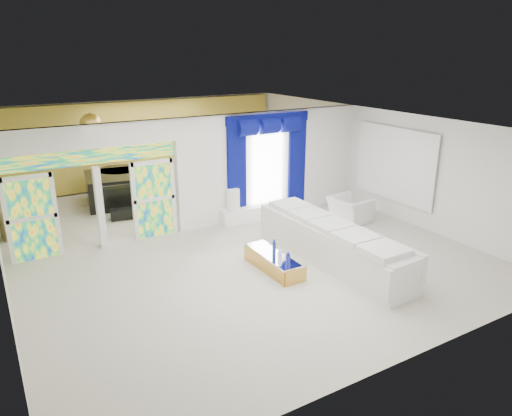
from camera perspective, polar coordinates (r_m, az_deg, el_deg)
floor at (r=12.23m, az=-4.07°, el=-3.57°), size 12.00×12.00×0.00m
dividing_wall at (r=13.61m, az=2.04°, el=5.41°), size 5.70×0.18×3.00m
dividing_header at (r=11.53m, az=-19.60°, el=8.16°), size 4.30×0.18×0.55m
stained_panel_left at (r=11.77m, az=-25.47°, el=-1.11°), size 0.95×0.04×2.00m
stained_panel_right at (r=12.27m, az=-12.24°, el=1.08°), size 0.95×0.04×2.00m
stained_transom at (r=11.62m, az=-19.35°, el=5.86°), size 4.00×0.05×0.35m
window_pane at (r=13.41m, az=1.36°, el=4.99°), size 1.00×0.02×2.30m
blue_drape_left at (r=12.92m, az=-2.36°, el=4.22°), size 0.55×0.10×2.80m
blue_drape_right at (r=13.94m, az=4.94°, el=5.24°), size 0.55×0.10×2.80m
blue_pelmet at (r=13.13m, az=1.48°, el=10.79°), size 2.60×0.12×0.25m
wall_mirror at (r=13.85m, az=16.43°, el=5.10°), size 0.04×2.70×1.90m
gold_curtains at (r=17.11m, az=-13.12°, el=7.67°), size 9.70×0.12×2.90m
white_sofa at (r=10.82m, az=9.11°, el=-4.39°), size 1.12×4.44×0.84m
coffee_table at (r=10.40m, az=2.18°, el=-6.57°), size 0.61×1.64×0.36m
console_table at (r=13.20m, az=-1.60°, el=-0.85°), size 1.29×0.48×0.42m
table_lamp at (r=12.90m, az=-2.78°, el=1.02°), size 0.36×0.36×0.58m
armchair at (r=13.52m, az=11.28°, el=-0.15°), size 1.00×1.12×0.68m
grand_piano at (r=15.40m, az=-17.14°, el=2.18°), size 1.68×2.05×0.94m
piano_bench at (r=14.00m, az=-15.43°, el=-0.66°), size 0.92×0.47×0.29m
tv_console at (r=13.58m, az=-27.30°, el=-1.61°), size 0.65×0.62×0.79m
chandelier at (r=13.98m, az=-19.36°, el=9.53°), size 0.60×0.60×0.60m
decanters at (r=10.05m, az=3.02°, el=-5.65°), size 0.16×0.74×0.29m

